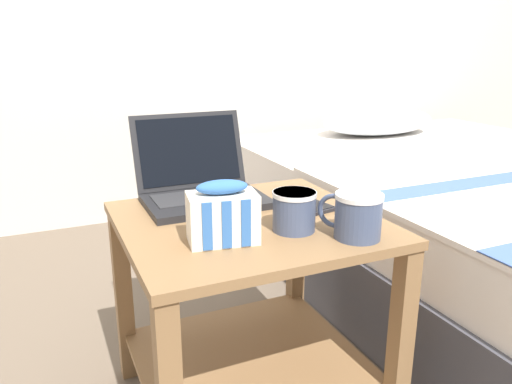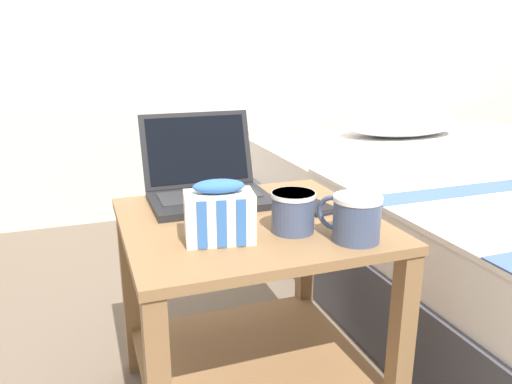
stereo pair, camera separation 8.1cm
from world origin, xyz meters
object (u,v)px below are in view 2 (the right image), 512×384
(laptop, at_px, (206,183))
(mug_front_right, at_px, (356,216))
(mug_front_left, at_px, (293,209))
(cell_phone, at_px, (312,206))
(snack_bag, at_px, (219,214))

(laptop, relative_size, mug_front_right, 2.34)
(mug_front_right, bearing_deg, mug_front_left, 136.69)
(laptop, relative_size, cell_phone, 2.03)
(mug_front_right, bearing_deg, snack_bag, 160.58)
(snack_bag, height_order, cell_phone, snack_bag)
(laptop, height_order, mug_front_left, laptop)
(mug_front_right, height_order, snack_bag, snack_bag)
(snack_bag, relative_size, cell_phone, 1.03)
(laptop, distance_m, mug_front_right, 0.45)
(mug_front_left, height_order, snack_bag, snack_bag)
(laptop, xyz_separation_m, mug_front_right, (0.22, -0.40, 0.01))
(laptop, bearing_deg, snack_bag, -99.09)
(mug_front_right, distance_m, cell_phone, 0.24)
(cell_phone, bearing_deg, mug_front_left, -130.34)
(mug_front_right, xyz_separation_m, cell_phone, (0.01, 0.23, -0.05))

